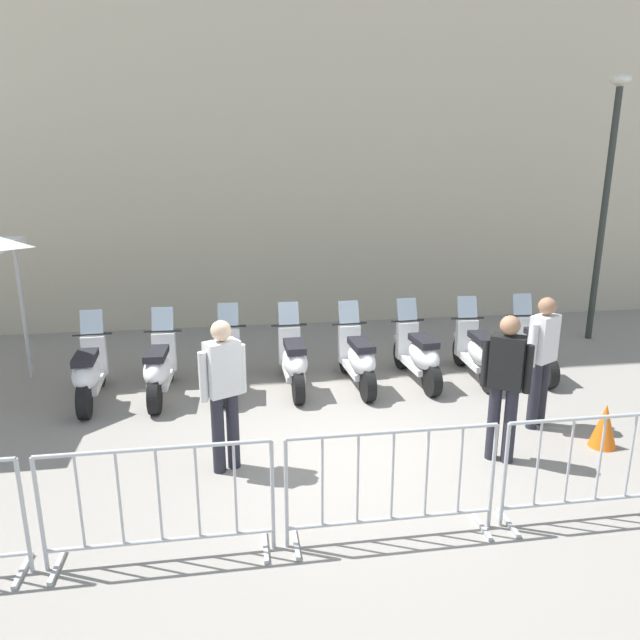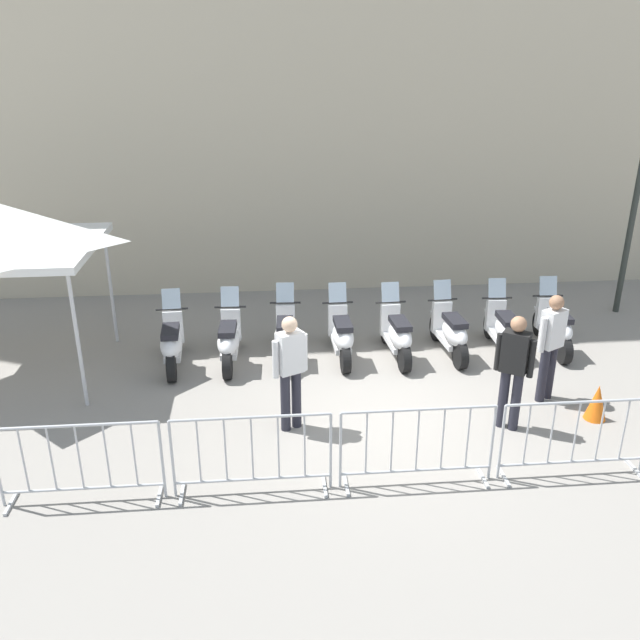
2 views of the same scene
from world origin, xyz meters
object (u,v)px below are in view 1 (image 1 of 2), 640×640
(motorcycle_6, at_px, (477,352))
(officer_by_barriers, at_px, (224,387))
(street_lamp, at_px, (608,182))
(officer_near_row_end, at_px, (542,355))
(traffic_cone, at_px, (604,426))
(barrier_segment_2, at_px, (392,486))
(officer_mid_plaza, at_px, (505,380))
(motorcycle_3, at_px, (293,361))
(motorcycle_4, at_px, (358,359))
(motorcycle_1, at_px, (160,369))
(motorcycle_5, at_px, (419,355))
(barrier_segment_1, at_px, (160,506))
(motorcycle_0, at_px, (89,373))
(motorcycle_2, at_px, (228,363))
(motorcycle_7, at_px, (534,349))
(barrier_segment_3, at_px, (599,468))

(motorcycle_6, xyz_separation_m, officer_by_barriers, (-3.95, -2.20, 0.53))
(street_lamp, xyz_separation_m, officer_near_row_end, (-3.13, -3.54, -2.04))
(motorcycle_6, distance_m, officer_near_row_end, 1.81)
(officer_by_barriers, xyz_separation_m, traffic_cone, (4.50, -0.19, -0.71))
(officer_by_barriers, bearing_deg, barrier_segment_2, -44.94)
(street_lamp, height_order, officer_mid_plaza, street_lamp)
(motorcycle_3, relative_size, motorcycle_4, 1.00)
(motorcycle_1, xyz_separation_m, motorcycle_5, (3.92, -0.01, 0.00))
(barrier_segment_1, bearing_deg, motorcycle_0, 110.37)
(motorcycle_0, bearing_deg, motorcycle_3, 0.80)
(barrier_segment_1, distance_m, traffic_cone, 5.22)
(officer_mid_plaza, bearing_deg, barrier_segment_1, -162.43)
(motorcycle_5, bearing_deg, motorcycle_4, -178.07)
(officer_by_barriers, bearing_deg, motorcycle_2, 89.12)
(motorcycle_7, bearing_deg, officer_by_barriers, -155.65)
(motorcycle_0, height_order, motorcycle_4, same)
(motorcycle_4, height_order, motorcycle_7, same)
(motorcycle_3, bearing_deg, barrier_segment_2, -82.99)
(officer_by_barriers, bearing_deg, motorcycle_3, 65.62)
(motorcycle_0, relative_size, traffic_cone, 3.14)
(motorcycle_5, bearing_deg, motorcycle_1, 179.85)
(motorcycle_1, relative_size, officer_by_barriers, 1.00)
(motorcycle_5, xyz_separation_m, officer_mid_plaza, (0.14, -2.50, 0.53))
(street_lamp, distance_m, officer_by_barriers, 8.43)
(barrier_segment_1, xyz_separation_m, street_lamp, (7.68, 5.46, 2.50))
(motorcycle_2, bearing_deg, motorcycle_6, -2.00)
(barrier_segment_2, bearing_deg, officer_by_barriers, 135.06)
(motorcycle_2, height_order, officer_near_row_end, officer_near_row_end)
(motorcycle_0, distance_m, officer_mid_plaza, 5.64)
(motorcycle_6, xyz_separation_m, motorcycle_7, (0.98, 0.03, 0.00))
(motorcycle_7, xyz_separation_m, barrier_segment_2, (-3.45, -3.70, 0.07))
(barrier_segment_1, bearing_deg, motorcycle_4, 54.92)
(motorcycle_0, height_order, motorcycle_5, same)
(motorcycle_3, xyz_separation_m, street_lamp, (6.11, 1.76, 2.57))
(motorcycle_7, height_order, traffic_cone, motorcycle_7)
(barrier_segment_1, height_order, officer_by_barriers, officer_by_barriers)
(motorcycle_4, xyz_separation_m, motorcycle_5, (0.98, 0.03, 0.00))
(motorcycle_0, distance_m, motorcycle_3, 2.93)
(motorcycle_0, xyz_separation_m, officer_near_row_end, (5.91, -1.74, 0.53))
(motorcycle_4, relative_size, motorcycle_6, 1.00)
(motorcycle_0, xyz_separation_m, motorcycle_5, (4.89, 0.00, 0.00))
(barrier_segment_1, relative_size, street_lamp, 0.40)
(motorcycle_4, relative_size, motorcycle_5, 1.00)
(street_lamp, bearing_deg, motorcycle_6, -150.43)
(motorcycle_1, distance_m, barrier_segment_2, 4.41)
(motorcycle_5, xyz_separation_m, street_lamp, (4.15, 1.80, 2.57))
(barrier_segment_2, distance_m, barrier_segment_3, 2.03)
(motorcycle_7, relative_size, barrier_segment_2, 0.89)
(motorcycle_4, distance_m, motorcycle_7, 2.92)
(motorcycle_1, relative_size, barrier_segment_1, 0.89)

